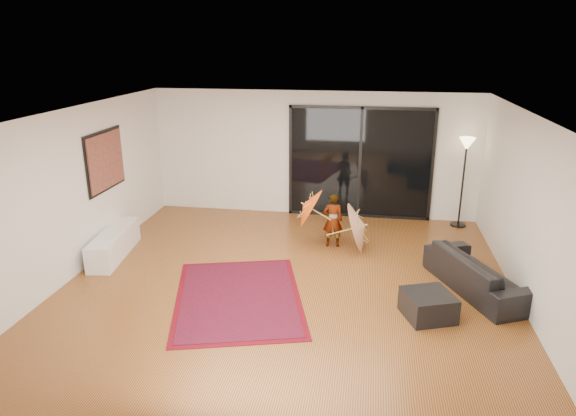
% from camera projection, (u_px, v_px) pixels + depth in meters
% --- Properties ---
extents(floor, '(7.00, 7.00, 0.00)m').
position_uv_depth(floor, '(288.00, 283.00, 8.21)').
color(floor, '#9F5C2B').
rests_on(floor, ground).
extents(ceiling, '(7.00, 7.00, 0.00)m').
position_uv_depth(ceiling, '(287.00, 114.00, 7.37)').
color(ceiling, white).
rests_on(ceiling, wall_back).
extents(wall_back, '(7.00, 0.00, 7.00)m').
position_uv_depth(wall_back, '(314.00, 154.00, 11.07)').
color(wall_back, silver).
rests_on(wall_back, floor).
extents(wall_front, '(7.00, 0.00, 7.00)m').
position_uv_depth(wall_front, '(223.00, 322.00, 4.51)').
color(wall_front, silver).
rests_on(wall_front, floor).
extents(wall_left, '(0.00, 7.00, 7.00)m').
position_uv_depth(wall_left, '(75.00, 192.00, 8.33)').
color(wall_left, silver).
rests_on(wall_left, floor).
extents(wall_right, '(0.00, 7.00, 7.00)m').
position_uv_depth(wall_right, '(531.00, 215.00, 7.26)').
color(wall_right, silver).
rests_on(wall_right, floor).
extents(sliding_door, '(3.06, 0.07, 2.40)m').
position_uv_depth(sliding_door, '(360.00, 163.00, 10.94)').
color(sliding_door, black).
rests_on(sliding_door, wall_back).
extents(painting, '(0.04, 1.28, 1.08)m').
position_uv_depth(painting, '(106.00, 161.00, 9.16)').
color(painting, black).
rests_on(painting, wall_left).
extents(media_console, '(0.62, 1.69, 0.46)m').
position_uv_depth(media_console, '(114.00, 244.00, 9.19)').
color(media_console, white).
rests_on(media_console, floor).
extents(speaker, '(0.31, 0.31, 0.30)m').
position_uv_depth(speaker, '(114.00, 248.00, 9.20)').
color(speaker, '#424244').
rests_on(speaker, floor).
extents(persian_rug, '(2.48, 2.99, 0.02)m').
position_uv_depth(persian_rug, '(238.00, 297.00, 7.75)').
color(persian_rug, '#550711').
rests_on(persian_rug, floor).
extents(sofa, '(1.54, 2.13, 0.58)m').
position_uv_depth(sofa, '(479.00, 273.00, 7.91)').
color(sofa, black).
rests_on(sofa, floor).
extents(ottoman, '(0.82, 0.82, 0.36)m').
position_uv_depth(ottoman, '(428.00, 305.00, 7.16)').
color(ottoman, black).
rests_on(ottoman, floor).
extents(floor_lamp, '(0.32, 0.32, 1.86)m').
position_uv_depth(floor_lamp, '(466.00, 157.00, 10.29)').
color(floor_lamp, black).
rests_on(floor_lamp, floor).
extents(child, '(0.40, 0.29, 1.02)m').
position_uv_depth(child, '(333.00, 220.00, 9.53)').
color(child, '#999999').
rests_on(child, floor).
extents(parasol_orange, '(0.53, 0.80, 0.86)m').
position_uv_depth(parasol_orange, '(303.00, 208.00, 9.50)').
color(parasol_orange, '#E24B0B').
rests_on(parasol_orange, child).
extents(parasol_white, '(0.53, 0.93, 0.95)m').
position_uv_depth(parasol_white, '(365.00, 225.00, 9.30)').
color(parasol_white, beige).
rests_on(parasol_white, floor).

